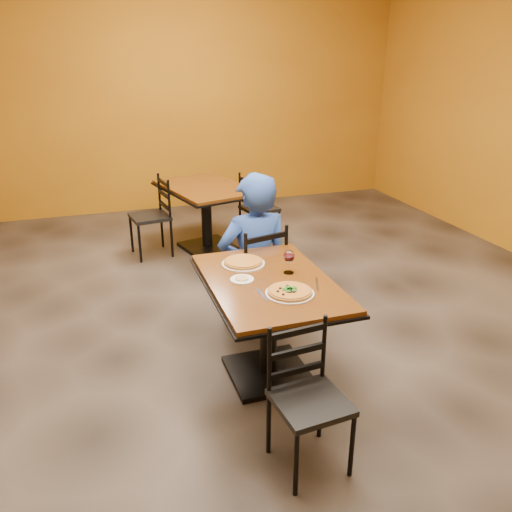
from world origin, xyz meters
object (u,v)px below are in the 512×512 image
object	(u,v)px
chair_main_near	(311,403)
plate_far	(243,264)
chair_second_left	(150,217)
side_plate	(242,280)
chair_main_far	(254,275)
pizza_main	(290,291)
diner	(254,248)
wine_glass	(289,261)
chair_second_right	(259,209)
table_main	(269,306)
plate_main	(290,293)
table_second	(206,203)
pizza_far	(243,262)

from	to	relation	value
chair_main_near	plate_far	xyz separation A→B (m)	(-0.01, 1.20, 0.34)
chair_second_left	side_plate	size ratio (longest dim) A/B	5.54
chair_main_far	pizza_main	bearing A→B (deg)	72.01
diner	pizza_main	world-z (taller)	diner
diner	wine_glass	xyz separation A→B (m)	(-0.01, -0.80, 0.20)
chair_second_right	chair_main_far	bearing A→B (deg)	148.83
table_main	pizza_main	size ratio (longest dim) A/B	4.33
wine_glass	plate_main	bearing A→B (deg)	-110.41
table_second	side_plate	size ratio (longest dim) A/B	8.70
chair_second_left	plate_far	world-z (taller)	chair_second_left
chair_second_left	chair_main_near	bearing A→B (deg)	-2.29
chair_main_far	plate_main	xyz separation A→B (m)	(-0.08, -0.98, 0.30)
plate_far	chair_main_far	bearing A→B (deg)	62.57
diner	side_plate	bearing A→B (deg)	65.31
chair_main_far	wine_glass	xyz separation A→B (m)	(0.03, -0.66, 0.39)
diner	pizza_far	size ratio (longest dim) A/B	4.59
chair_main_far	pizza_main	size ratio (longest dim) A/B	3.20
diner	plate_far	world-z (taller)	diner
chair_main_far	side_plate	bearing A→B (deg)	52.54
table_second	chair_second_right	world-z (taller)	chair_second_right
table_main	pizza_main	xyz separation A→B (m)	(0.05, -0.24, 0.21)
chair_main_near	plate_far	size ratio (longest dim) A/B	2.67
chair_main_near	pizza_far	size ratio (longest dim) A/B	2.95
plate_main	pizza_far	xyz separation A→B (m)	(-0.14, 0.56, 0.02)
chair_main_near	side_plate	xyz separation A→B (m)	(-0.10, 0.94, 0.34)
wine_glass	pizza_main	bearing A→B (deg)	-110.41
pizza_main	pizza_far	distance (m)	0.57
chair_main_near	wine_glass	world-z (taller)	wine_glass
chair_second_left	plate_main	world-z (taller)	chair_second_left
chair_second_left	chair_second_right	size ratio (longest dim) A/B	1.05
chair_second_left	plate_far	xyz separation A→B (m)	(0.39, -2.33, 0.31)
chair_main_far	chair_second_left	size ratio (longest dim) A/B	1.03
chair_main_far	chair_second_left	bearing A→B (deg)	-85.65
plate_far	wine_glass	xyz separation A→B (m)	(0.25, -0.24, 0.08)
table_main	chair_main_far	world-z (taller)	chair_main_far
table_second	chair_second_left	world-z (taller)	chair_second_left
side_plate	wine_glass	bearing A→B (deg)	2.86
table_main	wine_glass	world-z (taller)	wine_glass
wine_glass	table_second	bearing A→B (deg)	89.81
pizza_main	pizza_far	bearing A→B (deg)	103.69
chair_second_right	wine_glass	world-z (taller)	wine_glass
table_main	diner	xyz separation A→B (m)	(0.18, 0.87, 0.09)
pizza_far	wine_glass	xyz separation A→B (m)	(0.25, -0.24, 0.07)
table_second	chair_second_left	size ratio (longest dim) A/B	1.57
chair_main_far	plate_far	distance (m)	0.56
table_main	wine_glass	bearing A→B (deg)	22.64
pizza_main	wine_glass	world-z (taller)	wine_glass
table_main	plate_main	size ratio (longest dim) A/B	3.97
table_main	wine_glass	distance (m)	0.34
chair_second_left	diner	xyz separation A→B (m)	(0.65, -1.77, 0.20)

